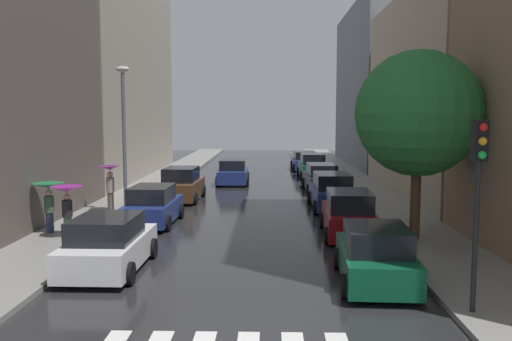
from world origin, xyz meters
The scene contains 22 objects.
ground_plane centered at (0.00, 24.00, -0.02)m, with size 28.00×72.00×0.04m, color #242427.
sidewalk_left centered at (-6.50, 24.00, 0.07)m, with size 3.00×72.00×0.15m, color gray.
sidewalk_right centered at (6.50, 24.00, 0.07)m, with size 3.00×72.00×0.15m, color gray.
building_left_mid centered at (-11.00, 30.24, 10.32)m, with size 6.00×20.42×20.64m, color #9E9384.
building_right_mid centered at (11.00, 22.07, 5.58)m, with size 6.00×16.61×11.16m, color #B2A38C.
building_right_far centered at (11.00, 40.61, 6.98)m, with size 6.00×19.16×13.97m, color slate.
parked_car_left_nearest centered at (-3.84, 6.71, 0.77)m, with size 2.19×4.21×1.64m.
parked_car_left_second centered at (-3.98, 13.39, 0.77)m, with size 2.09×4.11×1.64m.
parked_car_left_third centered at (-3.79, 19.62, 0.83)m, with size 2.18×4.09×1.79m.
parked_car_right_nearest centered at (3.74, 5.66, 0.76)m, with size 2.20×4.11×1.62m.
parked_car_right_second centered at (3.84, 11.38, 0.81)m, with size 2.12×4.38×1.74m.
parked_car_right_third centered at (3.88, 17.33, 0.82)m, with size 2.10×4.65×1.76m.
parked_car_right_fourth centered at (3.93, 23.25, 0.78)m, with size 2.12×4.70×1.67m.
parked_car_right_fifth centered at (3.93, 29.98, 0.82)m, with size 2.07×4.17×1.78m.
parked_car_right_sixth centered at (3.73, 35.57, 0.74)m, with size 2.19×4.46×1.56m.
car_midroad centered at (-1.55, 26.75, 0.76)m, with size 2.13×4.57×1.63m.
pedestrian_foreground centered at (-7.37, 11.10, 1.59)m, with size 1.17×1.17×1.88m.
pedestrian_near_tree centered at (-6.41, 15.63, 1.62)m, with size 0.92×0.92×2.09m.
pedestrian_by_kerb centered at (-6.40, 10.32, 1.57)m, with size 1.15×1.15×1.86m.
street_tree_right centered at (6.06, 10.47, 4.60)m, with size 4.42×4.42×6.67m.
traffic_light_right_corner centered at (5.45, 3.22, 3.29)m, with size 0.30×0.42×4.30m.
lamp_post_left centered at (-5.55, 15.03, 3.93)m, with size 0.60×0.28×6.51m.
Camera 1 is at (0.87, -8.66, 4.58)m, focal length 37.97 mm.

